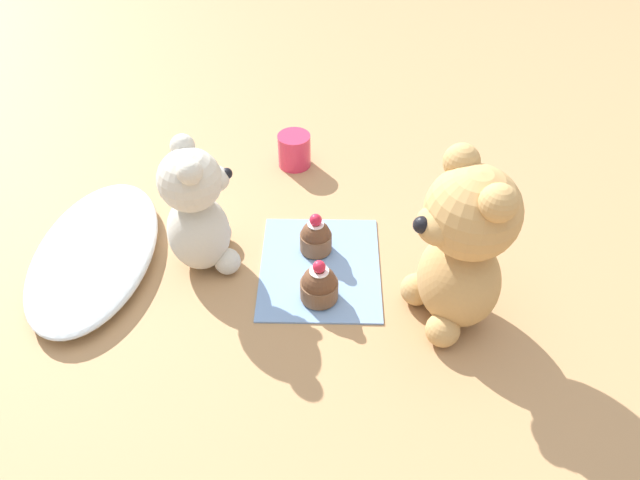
# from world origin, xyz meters

# --- Properties ---
(ground_plane) EXTENTS (4.00, 4.00, 0.00)m
(ground_plane) POSITION_xyz_m (0.00, 0.00, 0.00)
(ground_plane) COLOR tan
(knitted_placemat) EXTENTS (0.21, 0.18, 0.01)m
(knitted_placemat) POSITION_xyz_m (0.00, 0.00, 0.00)
(knitted_placemat) COLOR #7A9ED1
(knitted_placemat) RESTS_ON ground_plane
(tulle_cloth) EXTENTS (0.33, 0.17, 0.04)m
(tulle_cloth) POSITION_xyz_m (0.01, 0.33, 0.02)
(tulle_cloth) COLOR white
(tulle_cloth) RESTS_ON ground_plane
(teddy_bear_cream) EXTENTS (0.12, 0.12, 0.20)m
(teddy_bear_cream) POSITION_xyz_m (0.01, 0.17, 0.09)
(teddy_bear_cream) COLOR beige
(teddy_bear_cream) RESTS_ON ground_plane
(teddy_bear_tan) EXTENTS (0.15, 0.14, 0.25)m
(teddy_bear_tan) POSITION_xyz_m (-0.09, -0.18, 0.12)
(teddy_bear_tan) COLOR tan
(teddy_bear_tan) RESTS_ON ground_plane
(cupcake_near_cream_bear) EXTENTS (0.05, 0.05, 0.07)m
(cupcake_near_cream_bear) POSITION_xyz_m (0.04, 0.01, 0.03)
(cupcake_near_cream_bear) COLOR brown
(cupcake_near_cream_bear) RESTS_ON knitted_placemat
(cupcake_near_tan_bear) EXTENTS (0.05, 0.05, 0.07)m
(cupcake_near_tan_bear) POSITION_xyz_m (-0.06, -0.00, 0.03)
(cupcake_near_tan_bear) COLOR brown
(cupcake_near_tan_bear) RESTS_ON knitted_placemat
(juice_glass) EXTENTS (0.06, 0.06, 0.06)m
(juice_glass) POSITION_xyz_m (0.26, 0.05, 0.03)
(juice_glass) COLOR #DB3356
(juice_glass) RESTS_ON ground_plane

